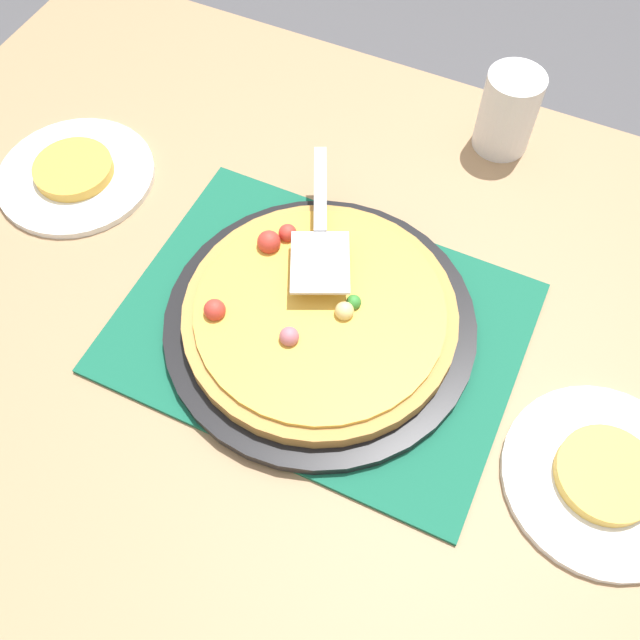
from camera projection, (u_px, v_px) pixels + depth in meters
name	position (u px, v px, depth m)	size (l,w,h in m)	color
ground_plane	(320.00, 508.00, 1.52)	(8.00, 8.00, 0.00)	#4C4C51
dining_table	(320.00, 369.00, 0.97)	(1.40, 1.00, 0.75)	#9E7A56
placemat	(320.00, 327.00, 0.88)	(0.48, 0.36, 0.01)	#145B42
pizza_pan	(320.00, 323.00, 0.87)	(0.38, 0.38, 0.01)	black
pizza	(319.00, 313.00, 0.85)	(0.33, 0.33, 0.05)	#B78442
plate_near_left	(603.00, 479.00, 0.77)	(0.22, 0.22, 0.01)	white
plate_far_right	(76.00, 176.00, 1.00)	(0.22, 0.22, 0.01)	white
served_slice_left	(607.00, 475.00, 0.76)	(0.11, 0.11, 0.02)	#EAB747
served_slice_right	(73.00, 169.00, 0.99)	(0.11, 0.11, 0.02)	gold
cup_near	(508.00, 112.00, 0.99)	(0.08, 0.08, 0.12)	white
pizza_server	(320.00, 231.00, 0.87)	(0.14, 0.23, 0.01)	silver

